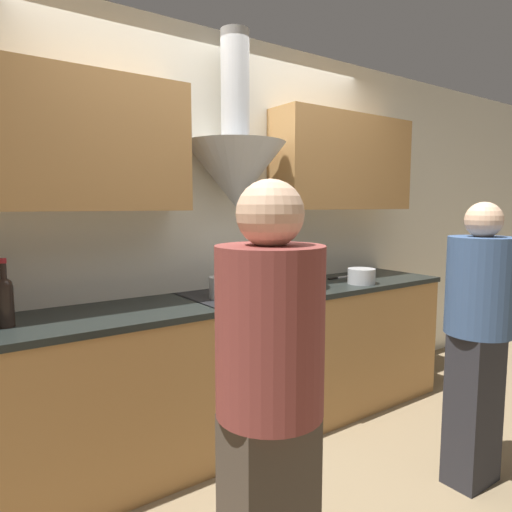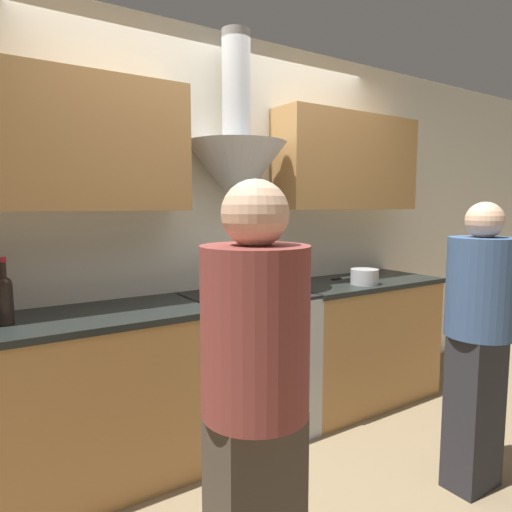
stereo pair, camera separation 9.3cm
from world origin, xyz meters
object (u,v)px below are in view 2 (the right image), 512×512
at_px(saucepan, 365,277).
at_px(person_foreground_left, 255,401).
at_px(person_foreground_right, 478,335).
at_px(stock_pot, 225,287).
at_px(stove_range, 247,364).
at_px(orange_fruit, 370,274).
at_px(mixing_bowl, 272,286).
at_px(wine_bottle_4, 5,297).

distance_m(saucepan, person_foreground_left, 1.94).
bearing_deg(saucepan, person_foreground_right, -101.15).
xyz_separation_m(stock_pot, saucepan, (1.05, -0.14, -0.01)).
bearing_deg(person_foreground_right, stove_range, 121.59).
bearing_deg(orange_fruit, mixing_bowl, 179.60).
bearing_deg(wine_bottle_4, saucepan, -3.87).
bearing_deg(wine_bottle_4, mixing_bowl, -0.85).
relative_size(stock_pot, mixing_bowl, 0.67).
bearing_deg(saucepan, mixing_bowl, 169.81).
distance_m(wine_bottle_4, saucepan, 2.23).
distance_m(mixing_bowl, saucepan, 0.72).
bearing_deg(stove_range, person_foreground_left, -121.26).
distance_m(mixing_bowl, orange_fruit, 0.90).
bearing_deg(orange_fruit, stove_range, 177.97).
bearing_deg(mixing_bowl, person_foreground_right, -64.45).
distance_m(stove_range, saucepan, 1.03).
height_order(mixing_bowl, person_foreground_right, person_foreground_right).
distance_m(wine_bottle_4, mixing_bowl, 1.51).
bearing_deg(wine_bottle_4, stove_range, 0.39).
bearing_deg(person_foreground_left, wine_bottle_4, 116.20).
distance_m(stock_pot, saucepan, 1.06).
relative_size(wine_bottle_4, stock_pot, 1.58).
relative_size(mixing_bowl, person_foreground_right, 0.20).
height_order(saucepan, person_foreground_left, person_foreground_left).
distance_m(stove_range, person_foreground_right, 1.37).
height_order(stove_range, saucepan, saucepan).
height_order(saucepan, person_foreground_right, person_foreground_right).
distance_m(person_foreground_left, person_foreground_right, 1.44).
bearing_deg(orange_fruit, saucepan, -147.67).
bearing_deg(person_foreground_left, person_foreground_right, 4.03).
xyz_separation_m(stove_range, saucepan, (0.88, -0.16, 0.51)).
xyz_separation_m(stove_range, orange_fruit, (1.07, -0.04, 0.50)).
bearing_deg(saucepan, wine_bottle_4, 176.13).
xyz_separation_m(stock_pot, person_foreground_left, (-0.57, -1.20, -0.13)).
height_order(orange_fruit, person_foreground_right, person_foreground_right).
distance_m(saucepan, person_foreground_right, 0.99).
distance_m(mixing_bowl, person_foreground_left, 1.50).
distance_m(wine_bottle_4, stock_pot, 1.17).
bearing_deg(stock_pot, orange_fruit, -0.74).
xyz_separation_m(stock_pot, orange_fruit, (1.24, -0.02, -0.03)).
distance_m(stock_pot, orange_fruit, 1.24).
relative_size(wine_bottle_4, saucepan, 1.62).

